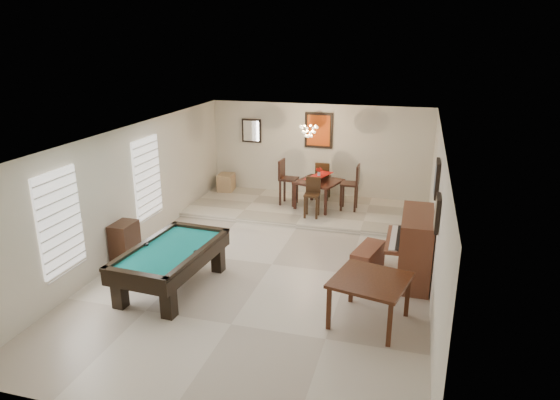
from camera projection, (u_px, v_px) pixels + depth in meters
The scene contains 26 objects.
ground_plane at pixel (272, 265), 9.86m from camera, with size 6.00×9.00×0.02m, color beige.
wall_back at pixel (318, 152), 13.57m from camera, with size 6.00×0.04×2.60m, color silver.
wall_front at pixel (152, 329), 5.33m from camera, with size 6.00×0.04×2.60m, color silver.
wall_left at pixel (131, 190), 10.22m from camera, with size 0.04×9.00×2.60m, color silver.
wall_right at pixel (436, 216), 8.69m from camera, with size 0.04×9.00×2.60m, color silver.
ceiling at pixel (271, 134), 9.05m from camera, with size 6.00×9.00×0.04m, color white.
dining_step at pixel (308, 209), 12.81m from camera, with size 6.00×2.50×0.12m, color beige.
window_left_front at pixel (60, 221), 8.17m from camera, with size 0.06×1.00×1.70m, color white.
window_left_rear at pixel (147, 177), 10.73m from camera, with size 0.06×1.00×1.70m, color white.
pool_table at pixel (172, 269), 8.83m from camera, with size 1.21×2.23×0.74m, color black, non-canonical shape.
square_table at pixel (369, 301), 7.75m from camera, with size 1.09×1.09×0.75m, color #381A0E, non-canonical shape.
upright_piano at pixel (407, 246), 9.12m from camera, with size 0.85×1.52×1.27m, color brown, non-canonical shape.
piano_bench at pixel (368, 260), 9.42m from camera, with size 0.37×0.95×0.53m, color brown.
apothecary_chest at pixel (125, 244), 9.76m from camera, with size 0.38×0.57×0.86m, color black.
dining_table at pixel (319, 192), 12.68m from camera, with size 1.00×1.00×0.83m, color black, non-canonical shape.
flower_vase at pixel (319, 172), 12.52m from camera, with size 0.13×0.13×0.22m, color #9F160D, non-canonical shape.
dining_chair_south at pixel (312, 198), 11.98m from camera, with size 0.36×0.36×0.96m, color black, non-canonical shape.
dining_chair_north at pixel (323, 180), 13.34m from camera, with size 0.38×0.38×1.02m, color black, non-canonical shape.
dining_chair_west at pixel (289, 182), 12.87m from camera, with size 0.43×0.43×1.17m, color black, non-canonical shape.
dining_chair_east at pixel (349, 187), 12.46m from camera, with size 0.43×0.43×1.16m, color black, non-canonical shape.
corner_bench at pixel (226, 182), 14.15m from camera, with size 0.42×0.52×0.47m, color tan.
chandelier at pixel (309, 127), 12.10m from camera, with size 0.44×0.44×0.60m, color #FFE5B2, non-canonical shape.
back_painting at pixel (319, 130), 13.35m from camera, with size 0.75×0.06×0.95m, color #D84C14.
back_mirror at pixel (252, 131), 13.87m from camera, with size 0.55×0.06×0.65m, color white.
right_picture_upper at pixel (437, 179), 8.78m from camera, with size 0.06×0.55×0.65m, color slate.
right_picture_lower at pixel (437, 213), 7.66m from camera, with size 0.06×0.45×0.55m, color gray.
Camera 1 is at (2.57, -8.60, 4.27)m, focal length 32.00 mm.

